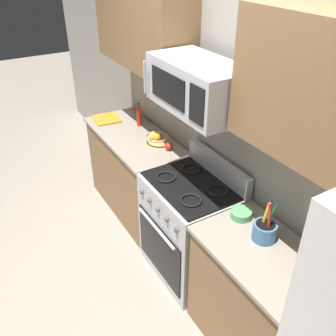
# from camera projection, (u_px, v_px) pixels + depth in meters

# --- Properties ---
(ground_plane) EXTENTS (16.00, 16.00, 0.00)m
(ground_plane) POSITION_uv_depth(u_px,v_px,m) (126.00, 295.00, 3.14)
(ground_plane) COLOR gray
(wall_back) EXTENTS (8.00, 0.10, 2.60)m
(wall_back) POSITION_uv_depth(u_px,v_px,m) (231.00, 131.00, 2.88)
(wall_back) COLOR #9E998E
(wall_back) RESTS_ON ground
(counter_left) EXTENTS (1.30, 0.59, 0.91)m
(counter_left) POSITION_uv_depth(u_px,v_px,m) (135.00, 173.00, 3.93)
(counter_left) COLOR olive
(counter_left) RESTS_ON ground
(range_oven) EXTENTS (0.76, 0.63, 1.09)m
(range_oven) POSITION_uv_depth(u_px,v_px,m) (189.00, 228.00, 3.16)
(range_oven) COLOR #B2B5BA
(range_oven) RESTS_ON ground
(counter_right) EXTENTS (0.88, 0.59, 0.91)m
(counter_right) POSITION_uv_depth(u_px,v_px,m) (255.00, 298.00, 2.56)
(counter_right) COLOR olive
(counter_right) RESTS_ON ground
(microwave) EXTENTS (0.77, 0.44, 0.34)m
(microwave) POSITION_uv_depth(u_px,v_px,m) (198.00, 86.00, 2.51)
(microwave) COLOR #B2B5BA
(upper_cabinets_left) EXTENTS (1.29, 0.34, 0.73)m
(upper_cabinets_left) POSITION_uv_depth(u_px,v_px,m) (142.00, 24.00, 3.21)
(upper_cabinets_left) COLOR olive
(upper_cabinets_right) EXTENTS (0.87, 0.34, 0.73)m
(upper_cabinets_right) POSITION_uv_depth(u_px,v_px,m) (315.00, 89.00, 1.83)
(upper_cabinets_right) COLOR olive
(utensil_crock) EXTENTS (0.15, 0.15, 0.33)m
(utensil_crock) POSITION_uv_depth(u_px,v_px,m) (265.00, 231.00, 2.38)
(utensil_crock) COLOR teal
(utensil_crock) RESTS_ON counter_right
(fruit_basket) EXTENTS (0.23, 0.23, 0.11)m
(fruit_basket) POSITION_uv_depth(u_px,v_px,m) (156.00, 139.00, 3.52)
(fruit_basket) COLOR tan
(fruit_basket) RESTS_ON counter_left
(apple_loose) EXTENTS (0.07, 0.07, 0.07)m
(apple_loose) POSITION_uv_depth(u_px,v_px,m) (169.00, 146.00, 3.41)
(apple_loose) COLOR red
(apple_loose) RESTS_ON counter_left
(cutting_board) EXTENTS (0.31, 0.29, 0.02)m
(cutting_board) POSITION_uv_depth(u_px,v_px,m) (107.00, 119.00, 4.00)
(cutting_board) COLOR orange
(cutting_board) RESTS_ON counter_left
(bottle_hot_sauce) EXTENTS (0.05, 0.05, 0.25)m
(bottle_hot_sauce) POSITION_uv_depth(u_px,v_px,m) (139.00, 115.00, 3.82)
(bottle_hot_sauce) COLOR red
(bottle_hot_sauce) RESTS_ON counter_left
(prep_bowl) EXTENTS (0.15, 0.15, 0.06)m
(prep_bowl) POSITION_uv_depth(u_px,v_px,m) (241.00, 214.00, 2.59)
(prep_bowl) COLOR #59AD66
(prep_bowl) RESTS_ON counter_right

